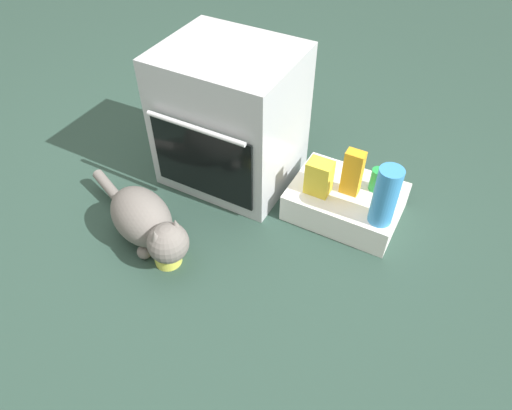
{
  "coord_description": "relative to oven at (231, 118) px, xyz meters",
  "views": [
    {
      "loc": [
        1.08,
        -1.21,
        1.71
      ],
      "look_at": [
        0.38,
        0.1,
        0.25
      ],
      "focal_mm": 32.58,
      "sensor_mm": 36.0,
      "label": 1
    }
  ],
  "objects": [
    {
      "name": "pantry_cabinet",
      "position": [
        0.66,
        -0.0,
        -0.29
      ],
      "size": [
        0.54,
        0.4,
        0.15
      ],
      "primitive_type": "cube",
      "color": "white",
      "rests_on": "ground"
    },
    {
      "name": "soda_can",
      "position": [
        0.78,
        0.07,
        -0.15
      ],
      "size": [
        0.07,
        0.07,
        0.12
      ],
      "primitive_type": "cylinder",
      "color": "green",
      "rests_on": "pantry_cabinet"
    },
    {
      "name": "ground",
      "position": [
        -0.02,
        -0.49,
        -0.36
      ],
      "size": [
        8.0,
        8.0,
        0.0
      ],
      "primitive_type": "plane",
      "color": "#284238"
    },
    {
      "name": "oven",
      "position": [
        0.0,
        0.0,
        0.0
      ],
      "size": [
        0.65,
        0.6,
        0.73
      ],
      "color": "#B7BABF",
      "rests_on": "ground"
    },
    {
      "name": "cat",
      "position": [
        -0.09,
        -0.64,
        -0.22
      ],
      "size": [
        0.76,
        0.38,
        0.27
      ],
      "rotation": [
        0.0,
        0.0,
        -0.37
      ],
      "color": "slate",
      "rests_on": "ground"
    },
    {
      "name": "snack_bag",
      "position": [
        0.53,
        -0.08,
        -0.12
      ],
      "size": [
        0.12,
        0.09,
        0.18
      ],
      "primitive_type": "cube",
      "color": "yellow",
      "rests_on": "pantry_cabinet"
    },
    {
      "name": "juice_carton",
      "position": [
        0.67,
        -0.01,
        -0.09
      ],
      "size": [
        0.09,
        0.06,
        0.24
      ],
      "primitive_type": "cube",
      "color": "orange",
      "rests_on": "pantry_cabinet"
    },
    {
      "name": "water_bottle",
      "position": [
        0.86,
        -0.12,
        -0.06
      ],
      "size": [
        0.11,
        0.11,
        0.3
      ],
      "primitive_type": "cylinder",
      "color": "#388CD1",
      "rests_on": "pantry_cabinet"
    },
    {
      "name": "food_bowl",
      "position": [
        0.06,
        -0.7,
        -0.33
      ],
      "size": [
        0.13,
        0.13,
        0.08
      ],
      "color": "#D1D14C",
      "rests_on": "ground"
    }
  ]
}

